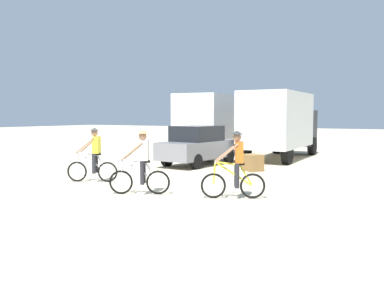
# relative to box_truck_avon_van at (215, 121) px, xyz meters

# --- Properties ---
(ground_plane) EXTENTS (120.00, 120.00, 0.00)m
(ground_plane) POSITION_rel_box_truck_avon_van_xyz_m (2.20, -10.36, -1.87)
(ground_plane) COLOR beige
(box_truck_avon_van) EXTENTS (2.93, 6.92, 3.35)m
(box_truck_avon_van) POSITION_rel_box_truck_avon_van_xyz_m (0.00, 0.00, 0.00)
(box_truck_avon_van) COLOR white
(box_truck_avon_van) RESTS_ON ground
(box_truck_white_box) EXTENTS (2.51, 6.79, 3.35)m
(box_truck_white_box) POSITION_rel_box_truck_avon_van_xyz_m (4.08, -0.68, 0.00)
(box_truck_white_box) COLOR white
(box_truck_white_box) RESTS_ON ground
(sedan_parked) EXTENTS (2.18, 4.36, 1.76)m
(sedan_parked) POSITION_rel_box_truck_avon_van_xyz_m (1.75, -5.09, -0.99)
(sedan_parked) COLOR slate
(sedan_parked) RESTS_ON ground
(cyclist_orange_shirt) EXTENTS (1.59, 0.84, 1.82)m
(cyclist_orange_shirt) POSITION_rel_box_truck_avon_van_xyz_m (1.01, -10.91, -1.03)
(cyclist_orange_shirt) COLOR black
(cyclist_orange_shirt) RESTS_ON ground
(cyclist_cowboy_hat) EXTENTS (1.56, 0.89, 1.82)m
(cyclist_cowboy_hat) POSITION_rel_box_truck_avon_van_xyz_m (3.69, -11.82, -1.03)
(cyclist_cowboy_hat) COLOR black
(cyclist_cowboy_hat) RESTS_ON ground
(cyclist_near_camera) EXTENTS (1.55, 0.90, 1.82)m
(cyclist_near_camera) POSITION_rel_box_truck_avon_van_xyz_m (6.20, -11.01, -1.03)
(cyclist_near_camera) COLOR black
(cyclist_near_camera) RESTS_ON ground
(supply_crate) EXTENTS (0.97, 0.94, 0.66)m
(supply_crate) POSITION_rel_box_truck_avon_van_xyz_m (4.58, -5.70, -1.54)
(supply_crate) COLOR olive
(supply_crate) RESTS_ON ground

